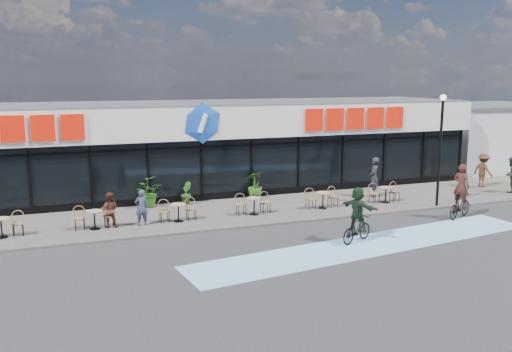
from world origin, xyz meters
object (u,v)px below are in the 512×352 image
Objects in this scene: patron_left at (141,208)px; patron_right at (109,210)px; pedestrian_a at (374,177)px; pedestrian_b at (483,170)px; potted_plant_mid at (186,193)px; potted_plant_right at (255,185)px; cyclist_b at (460,198)px; lamp_post at (441,140)px; pedestrian_c at (511,175)px; cyclist_a at (357,217)px; potted_plant_left at (147,192)px.

patron_right is (-1.21, 0.15, -0.02)m from patron_left.
pedestrian_a is 1.08× the size of pedestrian_b.
potted_plant_mid is 3.44m from potted_plant_right.
potted_plant_right is 0.66× the size of pedestrian_a.
potted_plant_mid is 0.81× the size of potted_plant_right.
cyclist_b is at bearing -30.40° from potted_plant_mid.
patron_left is 0.80× the size of pedestrian_b.
patron_right is at bearing 88.06° from pedestrian_b.
lamp_post is 2.78× the size of pedestrian_c.
cyclist_a is at bearing -59.04° from potted_plant_mid.
patron_right is (-14.37, 1.39, -2.30)m from lamp_post.
pedestrian_a is 0.95× the size of cyclist_a.
potted_plant_mid is 9.16m from pedestrian_a.
patron_right is at bearing -12.13° from patron_left.
patron_left is (-0.67, -3.01, 0.04)m from potted_plant_left.
pedestrian_b is (17.57, -1.53, 0.22)m from potted_plant_left.
potted_plant_mid is 4.63m from patron_right.
pedestrian_a reaches higher than potted_plant_left.
pedestrian_c is (19.74, -0.29, 0.21)m from patron_right.
cyclist_b reaches higher than pedestrian_a.
cyclist_b is at bearing 124.58° from pedestrian_b.
pedestrian_a reaches higher than potted_plant_right.
potted_plant_right is 12.45m from pedestrian_b.
pedestrian_a is at bearing -9.85° from potted_plant_mid.
lamp_post is 2.16× the size of cyclist_b.
cyclist_b is at bearing 41.09° from pedestrian_a.
patron_left reaches higher than potted_plant_right.
pedestrian_c reaches higher than potted_plant_mid.
potted_plant_right is at bearing 98.16° from cyclist_a.
lamp_post is 11.77m from potted_plant_mid.
lamp_post is at bearing -173.89° from patron_right.
lamp_post reaches higher than patron_right.
pedestrian_a is at bearing -177.93° from patron_left.
cyclist_b reaches higher than potted_plant_right.
cyclist_a is at bearing -81.84° from potted_plant_right.
potted_plant_left is at bearing 161.23° from lamp_post.
pedestrian_c is 12.36m from cyclist_a.
pedestrian_c is at bearing 11.54° from lamp_post.
potted_plant_mid is 0.57× the size of pedestrian_c.
cyclist_b is (12.84, -3.12, 0.04)m from patron_left.
cyclist_b is at bearing -26.75° from potted_plant_left.
patron_left is 0.74× the size of pedestrian_a.
patron_left is at bearing -152.25° from potted_plant_right.
potted_plant_mid is at bearing -130.87° from patron_right.
potted_plant_right is 7.79m from cyclist_a.
pedestrian_c is (17.86, -3.15, 0.23)m from potted_plant_left.
cyclist_a reaches higher than potted_plant_right.
patron_left reaches higher than potted_plant_mid.
lamp_post is at bearing -8.23° from pedestrian_c.
patron_left is 0.62× the size of cyclist_b.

